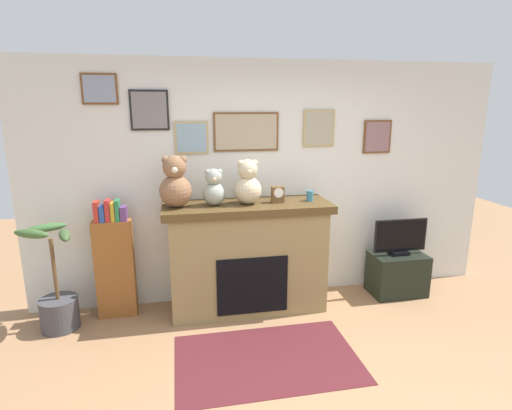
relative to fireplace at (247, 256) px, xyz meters
name	(u,v)px	position (x,y,z in m)	size (l,w,h in m)	color
back_wall	(269,182)	(0.30, 0.35, 0.72)	(5.20, 0.15, 2.60)	silver
fireplace	(247,256)	(0.00, 0.00, 0.00)	(1.71, 0.64, 1.16)	olive
bookshelf	(115,263)	(-1.35, 0.09, -0.01)	(0.38, 0.16, 1.23)	brown
potted_plant	(58,299)	(-1.88, -0.08, -0.27)	(0.49, 0.61, 1.08)	#3F3F44
tv_stand	(397,274)	(1.75, -0.01, -0.34)	(0.61, 0.40, 0.48)	black
television	(400,238)	(1.75, -0.01, 0.10)	(0.62, 0.14, 0.41)	black
area_rug	(267,359)	(0.00, -0.97, -0.58)	(1.56, 1.00, 0.01)	#501C21
candle_jar	(310,196)	(0.66, -0.02, 0.63)	(0.07, 0.07, 0.11)	teal
mantel_clock	(278,194)	(0.32, -0.02, 0.66)	(0.12, 0.09, 0.17)	brown
teddy_bear_cream	(175,184)	(-0.71, -0.02, 0.80)	(0.32, 0.32, 0.51)	brown
teddy_bear_tan	(214,189)	(-0.34, -0.02, 0.74)	(0.23, 0.23, 0.37)	#969C8E
teddy_bear_brown	(248,184)	(0.00, -0.02, 0.78)	(0.28, 0.28, 0.45)	#C7B793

